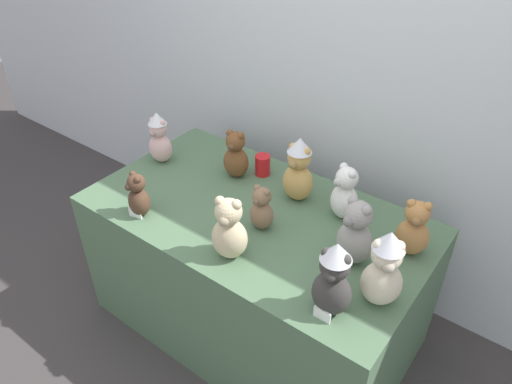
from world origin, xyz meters
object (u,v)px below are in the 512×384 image
(teddy_bear_cocoa, at_px, (138,196))
(teddy_bear_mocha, at_px, (262,209))
(teddy_bear_charcoal, at_px, (333,279))
(teddy_bear_ash, at_px, (355,234))
(teddy_bear_cream, at_px, (384,269))
(teddy_bear_chestnut, at_px, (236,156))
(display_table, at_px, (256,272))
(teddy_bear_honey, at_px, (298,170))
(teddy_bear_caramel, at_px, (414,229))
(teddy_bear_snow, at_px, (345,194))
(teddy_bear_sand, at_px, (229,230))
(party_cup_red, at_px, (263,165))
(teddy_bear_blush, at_px, (159,138))

(teddy_bear_cocoa, bearing_deg, teddy_bear_mocha, 45.23)
(teddy_bear_charcoal, distance_m, teddy_bear_ash, 0.30)
(teddy_bear_cream, bearing_deg, teddy_bear_chestnut, 129.93)
(display_table, xyz_separation_m, teddy_bear_honey, (0.09, 0.21, 0.56))
(display_table, distance_m, teddy_bear_charcoal, 0.85)
(teddy_bear_charcoal, relative_size, teddy_bear_ash, 1.07)
(teddy_bear_mocha, relative_size, teddy_bear_charcoal, 0.68)
(display_table, height_order, teddy_bear_caramel, teddy_bear_caramel)
(teddy_bear_cocoa, relative_size, teddy_bear_honey, 0.67)
(teddy_bear_snow, relative_size, teddy_bear_ash, 0.89)
(teddy_bear_sand, distance_m, teddy_bear_snow, 0.58)
(teddy_bear_honey, bearing_deg, party_cup_red, 163.94)
(teddy_bear_caramel, bearing_deg, party_cup_red, 154.76)
(teddy_bear_blush, bearing_deg, teddy_bear_cocoa, -62.79)
(teddy_bear_chestnut, distance_m, teddy_bear_blush, 0.44)
(teddy_bear_mocha, distance_m, teddy_bear_cream, 0.62)
(teddy_bear_charcoal, distance_m, teddy_bear_honey, 0.71)
(teddy_bear_snow, height_order, teddy_bear_caramel, teddy_bear_snow)
(teddy_bear_cream, bearing_deg, teddy_bear_honey, 118.25)
(teddy_bear_sand, xyz_separation_m, teddy_bear_honey, (0.00, 0.51, 0.03))
(teddy_bear_caramel, bearing_deg, teddy_bear_charcoal, -120.42)
(teddy_bear_charcoal, height_order, teddy_bear_cream, teddy_bear_cream)
(teddy_bear_mocha, distance_m, party_cup_red, 0.45)
(teddy_bear_caramel, bearing_deg, teddy_bear_ash, -150.03)
(teddy_bear_snow, distance_m, teddy_bear_ash, 0.30)
(teddy_bear_honey, relative_size, teddy_bear_blush, 1.15)
(display_table, height_order, teddy_bear_cocoa, teddy_bear_cocoa)
(teddy_bear_cocoa, height_order, teddy_bear_charcoal, teddy_bear_charcoal)
(teddy_bear_cocoa, bearing_deg, teddy_bear_charcoal, 19.52)
(teddy_bear_chestnut, height_order, teddy_bear_charcoal, teddy_bear_charcoal)
(teddy_bear_sand, distance_m, teddy_bear_blush, 0.86)
(teddy_bear_charcoal, bearing_deg, teddy_bear_sand, 171.41)
(teddy_bear_caramel, height_order, teddy_bear_honey, teddy_bear_honey)
(party_cup_red, bearing_deg, display_table, -58.97)
(teddy_bear_sand, relative_size, teddy_bear_honey, 0.88)
(teddy_bear_ash, bearing_deg, teddy_bear_caramel, 65.73)
(teddy_bear_mocha, bearing_deg, teddy_bear_blush, 171.99)
(display_table, xyz_separation_m, teddy_bear_snow, (0.34, 0.22, 0.52))
(teddy_bear_caramel, relative_size, teddy_bear_honey, 0.80)
(teddy_bear_cocoa, relative_size, teddy_bear_mocha, 1.01)
(teddy_bear_caramel, distance_m, teddy_bear_cream, 0.33)
(teddy_bear_mocha, bearing_deg, teddy_bear_ash, 9.01)
(teddy_bear_cocoa, height_order, teddy_bear_cream, teddy_bear_cream)
(teddy_bear_cocoa, height_order, teddy_bear_honey, teddy_bear_honey)
(teddy_bear_charcoal, bearing_deg, teddy_bear_cocoa, 173.71)
(display_table, bearing_deg, teddy_bear_snow, 33.43)
(teddy_bear_caramel, distance_m, party_cup_red, 0.87)
(teddy_bear_charcoal, bearing_deg, party_cup_red, 133.77)
(teddy_bear_chestnut, height_order, party_cup_red, teddy_bear_chestnut)
(teddy_bear_caramel, bearing_deg, display_table, 176.58)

